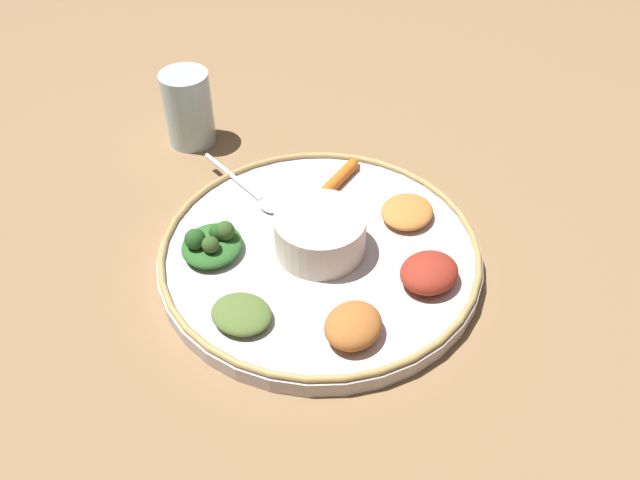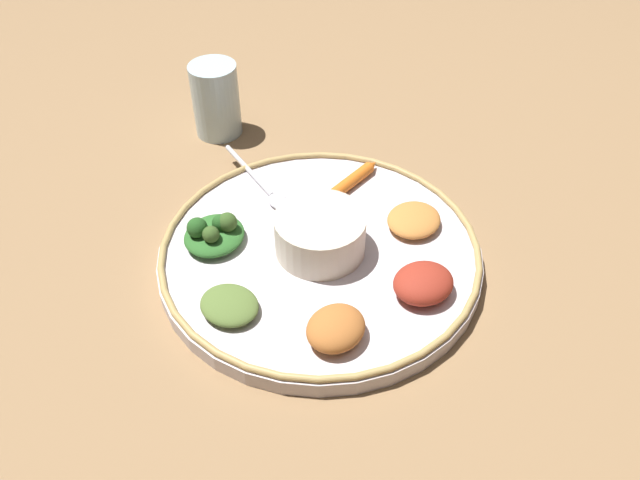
% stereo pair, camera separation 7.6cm
% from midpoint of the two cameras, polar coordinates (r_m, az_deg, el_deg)
% --- Properties ---
extents(ground_plane, '(2.40, 2.40, 0.00)m').
position_cam_midpoint_polar(ground_plane, '(0.79, 2.77, -2.02)').
color(ground_plane, olive).
extents(platter, '(0.39, 0.39, 0.02)m').
position_cam_midpoint_polar(platter, '(0.78, 2.80, -1.49)').
color(platter, silver).
rests_on(platter, ground_plane).
extents(platter_rim, '(0.38, 0.38, 0.01)m').
position_cam_midpoint_polar(platter_rim, '(0.77, 2.83, -0.78)').
color(platter_rim, tan).
rests_on(platter_rim, platter).
extents(center_bowl, '(0.11, 0.11, 0.05)m').
position_cam_midpoint_polar(center_bowl, '(0.75, 2.89, 0.52)').
color(center_bowl, beige).
rests_on(center_bowl, platter).
extents(spoon, '(0.05, 0.16, 0.01)m').
position_cam_midpoint_polar(spoon, '(0.85, -2.42, 4.64)').
color(spoon, silver).
rests_on(spoon, platter).
extents(greens_pile, '(0.10, 0.09, 0.04)m').
position_cam_midpoint_polar(greens_pile, '(0.77, -6.61, 0.50)').
color(greens_pile, '#2D6628').
rests_on(greens_pile, platter).
extents(carrot_near_spoon, '(0.10, 0.02, 0.02)m').
position_cam_midpoint_polar(carrot_near_spoon, '(0.86, 5.54, 5.27)').
color(carrot_near_spoon, orange).
rests_on(carrot_near_spoon, platter).
extents(mound_beet, '(0.08, 0.08, 0.03)m').
position_cam_midpoint_polar(mound_beet, '(0.73, 12.10, -3.90)').
color(mound_beet, maroon).
rests_on(mound_beet, platter).
extents(mound_squash, '(0.08, 0.07, 0.02)m').
position_cam_midpoint_polar(mound_squash, '(0.81, 10.97, 1.64)').
color(mound_squash, '#C67A38').
rests_on(mound_squash, platter).
extents(mound_chickpea, '(0.07, 0.06, 0.03)m').
position_cam_midpoint_polar(mound_chickpea, '(0.67, 4.68, -7.95)').
color(mound_chickpea, '#B2662D').
rests_on(mound_chickpea, platter).
extents(mound_collards, '(0.07, 0.08, 0.02)m').
position_cam_midpoint_polar(mound_collards, '(0.70, -4.81, -6.02)').
color(mound_collards, '#567033').
rests_on(mound_collards, platter).
extents(drinking_glass, '(0.07, 0.07, 0.11)m').
position_cam_midpoint_polar(drinking_glass, '(0.98, -6.92, 11.73)').
color(drinking_glass, silver).
rests_on(drinking_glass, ground_plane).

